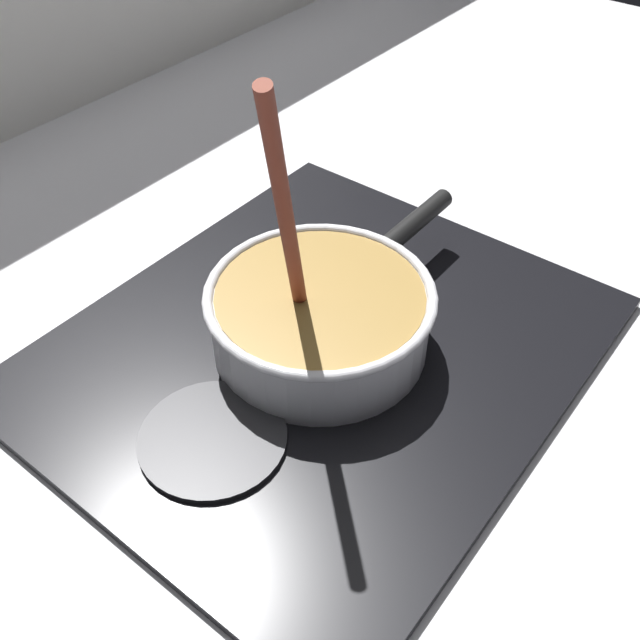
% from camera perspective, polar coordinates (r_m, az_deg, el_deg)
% --- Properties ---
extents(ground, '(2.40, 1.60, 0.04)m').
position_cam_1_polar(ground, '(0.75, 8.32, -7.33)').
color(ground, '#B7B7BC').
extents(hob_plate, '(0.56, 0.48, 0.01)m').
position_cam_1_polar(hob_plate, '(0.76, 0.00, -2.24)').
color(hob_plate, black).
rests_on(hob_plate, ground).
extents(burner_ring, '(0.17, 0.17, 0.01)m').
position_cam_1_polar(burner_ring, '(0.76, 0.00, -1.70)').
color(burner_ring, '#592D0C').
rests_on(burner_ring, hob_plate).
extents(spare_burner, '(0.14, 0.14, 0.01)m').
position_cam_1_polar(spare_burner, '(0.68, -8.44, -9.19)').
color(spare_burner, '#262628').
rests_on(spare_burner, hob_plate).
extents(cooking_pan, '(0.35, 0.23, 0.33)m').
position_cam_1_polar(cooking_pan, '(0.73, 0.07, 0.41)').
color(cooking_pan, silver).
rests_on(cooking_pan, hob_plate).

